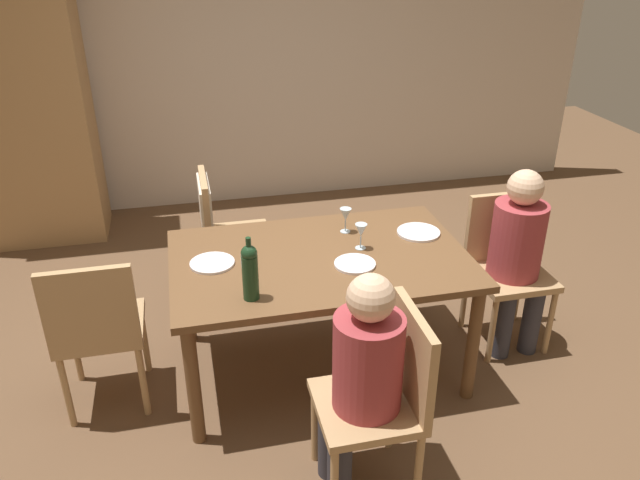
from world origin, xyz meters
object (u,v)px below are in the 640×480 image
object	(u,v)px
chair_left_end	(97,325)
chair_right_end	(506,259)
armoire_cabinet	(14,107)
wine_glass_centre	(346,215)
wine_bottle_tall_green	(250,271)
wine_glass_near_left	(361,231)
chair_far_left	(218,221)
dinner_plate_guest_left	(355,264)
dinner_plate_guest_right	(419,232)
person_woman_host	(362,373)
dinner_plate_host	(212,263)
dining_table	(320,270)
handbag	(290,276)
chair_near	(386,390)
person_man_bearded	(518,249)

from	to	relation	value
chair_left_end	chair_right_end	bearing A→B (deg)	4.20
armoire_cabinet	wine_glass_centre	bearing A→B (deg)	-43.33
wine_bottle_tall_green	wine_glass_near_left	world-z (taller)	wine_bottle_tall_green
chair_far_left	dinner_plate_guest_left	distance (m)	1.23
chair_right_end	dinner_plate_guest_right	bearing A→B (deg)	-5.92
chair_right_end	chair_far_left	size ratio (longest dim) A/B	1.00
chair_right_end	chair_left_end	bearing A→B (deg)	4.20
chair_far_left	dinner_plate_guest_right	size ratio (longest dim) A/B	3.66
wine_glass_near_left	dinner_plate_guest_left	world-z (taller)	wine_glass_near_left
armoire_cabinet	wine_glass_near_left	size ratio (longest dim) A/B	14.63
chair_right_end	wine_bottle_tall_green	world-z (taller)	wine_bottle_tall_green
person_woman_host	dinner_plate_guest_right	bearing A→B (deg)	-32.10
chair_left_end	dinner_plate_host	bearing A→B (deg)	12.14
dining_table	chair_left_end	size ratio (longest dim) A/B	1.76
dining_table	handbag	world-z (taller)	dining_table
chair_left_end	handbag	size ratio (longest dim) A/B	3.29
chair_right_end	chair_near	bearing A→B (deg)	41.75
wine_glass_near_left	wine_glass_centre	size ratio (longest dim) A/B	1.00
dining_table	chair_near	world-z (taller)	chair_near
wine_glass_near_left	dinner_plate_guest_right	size ratio (longest dim) A/B	0.59
chair_left_end	person_woman_host	world-z (taller)	person_woman_host
chair_left_end	person_woman_host	size ratio (longest dim) A/B	0.82
armoire_cabinet	dinner_plate_guest_left	xyz separation A→B (m)	(2.07, -2.40, -0.35)
wine_glass_near_left	chair_far_left	bearing A→B (deg)	130.48
dinner_plate_host	handbag	distance (m)	1.21
chair_near	person_man_bearded	world-z (taller)	person_man_bearded
wine_glass_centre	dinner_plate_guest_left	distance (m)	0.42
chair_near	person_man_bearded	size ratio (longest dim) A/B	0.81
armoire_cabinet	handbag	xyz separation A→B (m)	(1.89, -1.37, -0.99)
handbag	wine_glass_centre	bearing A→B (deg)	-70.18
dining_table	chair_left_end	world-z (taller)	chair_left_end
person_woman_host	person_man_bearded	bearing A→B (deg)	-54.38
chair_far_left	dinner_plate_guest_left	bearing A→B (deg)	32.01
dining_table	dinner_plate_host	bearing A→B (deg)	175.68
armoire_cabinet	wine_glass_near_left	world-z (taller)	armoire_cabinet
handbag	person_man_bearded	bearing A→B (deg)	-37.48
wine_glass_centre	dinner_plate_host	xyz separation A→B (m)	(-0.79, -0.22, -0.10)
chair_far_left	wine_glass_centre	size ratio (longest dim) A/B	6.17
armoire_cabinet	chair_right_end	bearing A→B (deg)	-35.13
chair_left_end	wine_bottle_tall_green	size ratio (longest dim) A/B	2.81
person_man_bearded	dinner_plate_guest_left	xyz separation A→B (m)	(-1.03, -0.11, 0.09)
chair_near	wine_glass_centre	bearing A→B (deg)	-6.25
wine_glass_centre	dinner_plate_guest_right	distance (m)	0.44
dinner_plate_guest_right	handbag	distance (m)	1.17
wine_bottle_tall_green	dinner_plate_guest_left	xyz separation A→B (m)	(0.58, 0.20, -0.15)
wine_glass_centre	dinner_plate_host	distance (m)	0.83
chair_near	handbag	bearing A→B (deg)	3.22
person_woman_host	chair_right_end	bearing A→B (deg)	-51.01
chair_far_left	dinner_plate_guest_left	xyz separation A→B (m)	(0.65, -1.03, 0.15)
chair_near	dinner_plate_guest_right	distance (m)	1.19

